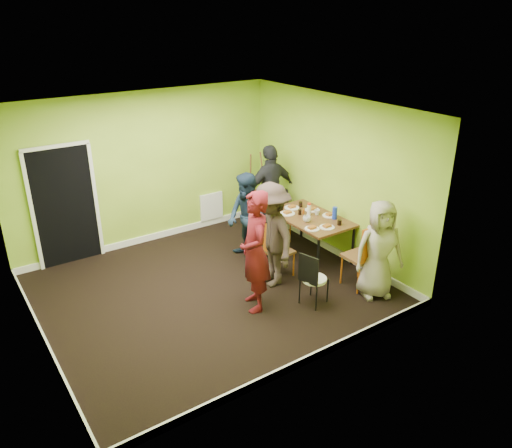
{
  "coord_description": "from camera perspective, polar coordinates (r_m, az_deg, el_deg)",
  "views": [
    {
      "loc": [
        -3.23,
        -6.02,
        4.1
      ],
      "look_at": [
        0.88,
        0.0,
        0.92
      ],
      "focal_mm": 35.0,
      "sensor_mm": 36.0,
      "label": 1
    }
  ],
  "objects": [
    {
      "name": "glass_mid",
      "position": [
        8.77,
        5.03,
        1.36
      ],
      "size": [
        0.06,
        0.06,
        0.09
      ],
      "primitive_type": "cylinder",
      "color": "black",
      "rests_on": "dining_table"
    },
    {
      "name": "plate_near_left",
      "position": [
        8.8,
        3.62,
        1.21
      ],
      "size": [
        0.26,
        0.26,
        0.01
      ],
      "primitive_type": "cylinder",
      "color": "white",
      "rests_on": "dining_table"
    },
    {
      "name": "chair_front_end",
      "position": [
        7.89,
        12.34,
        -3.22
      ],
      "size": [
        0.46,
        0.46,
        1.09
      ],
      "rotation": [
        0.0,
        0.0,
        -0.02
      ],
      "color": "#C35B12",
      "rests_on": "ground"
    },
    {
      "name": "person_left_near",
      "position": [
        7.74,
        1.72,
        -1.27
      ],
      "size": [
        0.75,
        1.16,
        1.69
      ],
      "primitive_type": "imported",
      "rotation": [
        0.0,
        0.0,
        -1.69
      ],
      "color": "#302520",
      "rests_on": "ground"
    },
    {
      "name": "easel",
      "position": [
        10.09,
        0.49,
        4.19
      ],
      "size": [
        0.61,
        0.57,
        1.52
      ],
      "color": "brown",
      "rests_on": "ground"
    },
    {
      "name": "chair_back_end",
      "position": [
        9.46,
        2.55,
        2.23
      ],
      "size": [
        0.51,
        0.55,
        0.93
      ],
      "rotation": [
        0.0,
        0.0,
        2.77
      ],
      "color": "#C35B12",
      "rests_on": "ground"
    },
    {
      "name": "ground",
      "position": [
        7.97,
        -5.25,
        -7.48
      ],
      "size": [
        5.0,
        5.0,
        0.0
      ],
      "primitive_type": "plane",
      "color": "black",
      "rests_on": "ground"
    },
    {
      "name": "person_standing",
      "position": [
        7.09,
        -0.13,
        -3.18
      ],
      "size": [
        0.63,
        0.77,
        1.81
      ],
      "primitive_type": "imported",
      "rotation": [
        0.0,
        0.0,
        -1.91
      ],
      "color": "#560E15",
      "rests_on": "ground"
    },
    {
      "name": "cup_b",
      "position": [
        8.79,
        6.97,
        1.34
      ],
      "size": [
        0.1,
        0.1,
        0.09
      ],
      "primitive_type": "imported",
      "color": "white",
      "rests_on": "dining_table"
    },
    {
      "name": "chair_left_far",
      "position": [
        8.6,
        0.14,
        -1.26
      ],
      "size": [
        0.46,
        0.46,
        0.87
      ],
      "rotation": [
        0.0,
        0.0,
        -1.92
      ],
      "color": "#C35B12",
      "rests_on": "ground"
    },
    {
      "name": "blue_bottle",
      "position": [
        8.64,
        8.99,
        1.25
      ],
      "size": [
        0.08,
        0.08,
        0.21
      ],
      "primitive_type": "cylinder",
      "color": "#1731AF",
      "rests_on": "dining_table"
    },
    {
      "name": "orange_bottle",
      "position": [
        8.82,
        5.44,
        1.46
      ],
      "size": [
        0.03,
        0.03,
        0.09
      ],
      "primitive_type": "cylinder",
      "color": "#C35B12",
      "rests_on": "dining_table"
    },
    {
      "name": "plate_far_front",
      "position": [
        8.32,
        8.11,
        -0.36
      ],
      "size": [
        0.25,
        0.25,
        0.01
      ],
      "primitive_type": "cylinder",
      "color": "white",
      "rests_on": "dining_table"
    },
    {
      "name": "plate_near_right",
      "position": [
        8.23,
        6.42,
        -0.55
      ],
      "size": [
        0.25,
        0.25,
        0.01
      ],
      "primitive_type": "cylinder",
      "color": "white",
      "rests_on": "dining_table"
    },
    {
      "name": "person_front_end",
      "position": [
        7.68,
        13.88,
        -2.84
      ],
      "size": [
        0.89,
        0.75,
        1.54
      ],
      "primitive_type": "imported",
      "rotation": [
        0.0,
        0.0,
        -0.4
      ],
      "color": "gray",
      "rests_on": "ground"
    },
    {
      "name": "glass_front",
      "position": [
        8.44,
        9.52,
        0.18
      ],
      "size": [
        0.07,
        0.07,
        0.09
      ],
      "primitive_type": "cylinder",
      "color": "black",
      "rests_on": "dining_table"
    },
    {
      "name": "person_left_far",
      "position": [
        8.49,
        -1.04,
        0.63
      ],
      "size": [
        0.6,
        0.77,
        1.58
      ],
      "primitive_type": "imported",
      "rotation": [
        0.0,
        0.0,
        -1.58
      ],
      "color": "#152435",
      "rests_on": "ground"
    },
    {
      "name": "chair_bentwood",
      "position": [
        7.38,
        6.43,
        -6.0
      ],
      "size": [
        0.41,
        0.4,
        0.85
      ],
      "rotation": [
        0.0,
        0.0,
        -1.3
      ],
      "color": "black",
      "rests_on": "ground"
    },
    {
      "name": "chair_left_near",
      "position": [
        8.06,
        2.31,
        -2.72
      ],
      "size": [
        0.42,
        0.42,
        0.94
      ],
      "rotation": [
        0.0,
        0.0,
        -1.49
      ],
      "color": "#C35B12",
      "rests_on": "ground"
    },
    {
      "name": "glass_back",
      "position": [
        9.11,
        5.11,
        2.25
      ],
      "size": [
        0.07,
        0.07,
        0.1
      ],
      "primitive_type": "cylinder",
      "color": "black",
      "rests_on": "dining_table"
    },
    {
      "name": "cup_a",
      "position": [
        8.48,
        5.82,
        0.58
      ],
      "size": [
        0.13,
        0.13,
        0.1
      ],
      "primitive_type": "imported",
      "color": "white",
      "rests_on": "dining_table"
    },
    {
      "name": "dining_table",
      "position": [
        8.74,
        6.19,
        0.51
      ],
      "size": [
        0.9,
        1.5,
        0.75
      ],
      "color": "black",
      "rests_on": "ground"
    },
    {
      "name": "plate_far_back",
      "position": [
        9.06,
        4.11,
        1.87
      ],
      "size": [
        0.27,
        0.27,
        0.01
      ],
      "primitive_type": "cylinder",
      "color": "white",
      "rests_on": "dining_table"
    },
    {
      "name": "plate_wall_front",
      "position": [
        8.79,
        8.43,
        0.97
      ],
      "size": [
        0.26,
        0.26,
        0.01
      ],
      "primitive_type": "cylinder",
      "color": "white",
      "rests_on": "dining_table"
    },
    {
      "name": "plate_wall_back",
      "position": [
        9.0,
        6.45,
        1.61
      ],
      "size": [
        0.26,
        0.26,
        0.01
      ],
      "primitive_type": "cylinder",
      "color": "white",
      "rests_on": "dining_table"
    },
    {
      "name": "thermos",
      "position": [
        8.74,
        6.08,
        1.61
      ],
      "size": [
        0.07,
        0.07,
        0.2
      ],
      "primitive_type": "cylinder",
      "color": "white",
      "rests_on": "dining_table"
    },
    {
      "name": "room_walls",
      "position": [
        7.53,
        -5.85,
        -0.94
      ],
      "size": [
        5.04,
        4.54,
        2.82
      ],
      "color": "#81A82B",
      "rests_on": "ground"
    },
    {
      "name": "person_back_end",
      "position": [
        9.49,
        1.69,
        3.8
      ],
      "size": [
        1.04,
        0.44,
        1.78
      ],
      "primitive_type": "imported",
      "rotation": [
        0.0,
        0.0,
        3.14
      ],
      "color": "black",
      "rests_on": "ground"
    }
  ]
}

